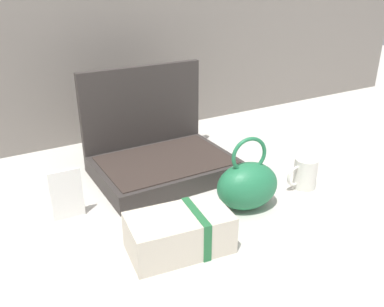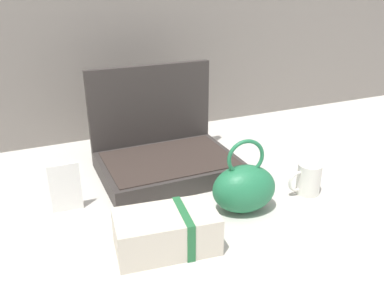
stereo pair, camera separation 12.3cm
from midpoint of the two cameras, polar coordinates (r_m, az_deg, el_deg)
ground_plane at (r=1.32m, az=-2.07°, el=-4.65°), size 6.00×6.00×0.00m
open_suitcase at (r=1.39m, az=-7.25°, el=0.18°), size 0.45×0.34×0.34m
teal_pouch_handbag at (r=1.17m, az=4.82°, el=-4.49°), size 0.20×0.15×0.22m
cream_toiletry_bag at (r=1.01m, az=-5.14°, el=-11.09°), size 0.27×0.17×0.10m
coffee_mug at (r=1.32m, az=13.00°, el=-2.80°), size 0.11×0.07×0.10m
info_card_left at (r=1.19m, az=-20.07°, el=-5.56°), size 0.09×0.01×0.15m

